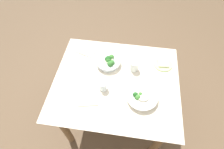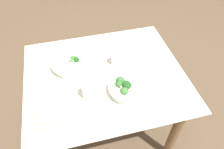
% 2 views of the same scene
% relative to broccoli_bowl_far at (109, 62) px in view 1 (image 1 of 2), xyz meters
% --- Properties ---
extents(ground_plane, '(6.00, 6.00, 0.00)m').
position_rel_broccoli_bowl_far_xyz_m(ground_plane, '(0.10, -0.18, -0.79)').
color(ground_plane, brown).
extents(dining_table, '(1.12, 0.95, 0.76)m').
position_rel_broccoli_bowl_far_xyz_m(dining_table, '(0.10, -0.18, -0.17)').
color(dining_table, beige).
rests_on(dining_table, ground_plane).
extents(broccoli_bowl_far, '(0.23, 0.23, 0.10)m').
position_rel_broccoli_bowl_far_xyz_m(broccoli_bowl_far, '(0.00, 0.00, 0.00)').
color(broccoli_bowl_far, white).
rests_on(broccoli_bowl_far, dining_table).
extents(broccoli_bowl_near, '(0.26, 0.26, 0.08)m').
position_rel_broccoli_bowl_far_xyz_m(broccoli_bowl_near, '(0.33, -0.33, -0.01)').
color(broccoli_bowl_near, white).
rests_on(broccoli_bowl_near, dining_table).
extents(bread_side_plate, '(0.18, 0.18, 0.03)m').
position_rel_broccoli_bowl_far_xyz_m(bread_side_plate, '(0.52, 0.07, -0.03)').
color(bread_side_plate, '#B7D684').
rests_on(bread_side_plate, dining_table).
extents(water_glass_center, '(0.07, 0.07, 0.09)m').
position_rel_broccoli_bowl_far_xyz_m(water_glass_center, '(-0.00, -0.28, 0.01)').
color(water_glass_center, silver).
rests_on(water_glass_center, dining_table).
extents(water_glass_side, '(0.08, 0.08, 0.10)m').
position_rel_broccoli_bowl_far_xyz_m(water_glass_side, '(0.24, -0.03, 0.01)').
color(water_glass_side, silver).
rests_on(water_glass_side, dining_table).
extents(fork_by_far_bowl, '(0.02, 0.10, 0.00)m').
position_rel_broccoli_bowl_far_xyz_m(fork_by_far_bowl, '(-0.23, -0.47, -0.04)').
color(fork_by_far_bowl, '#B7B7BC').
rests_on(fork_by_far_bowl, dining_table).
extents(fork_by_near_bowl, '(0.05, 0.09, 0.00)m').
position_rel_broccoli_bowl_far_xyz_m(fork_by_near_bowl, '(-0.28, -0.33, -0.04)').
color(fork_by_near_bowl, '#B7B7BC').
rests_on(fork_by_near_bowl, dining_table).
extents(table_knife_left, '(0.21, 0.05, 0.00)m').
position_rel_broccoli_bowl_far_xyz_m(table_knife_left, '(0.36, 0.17, -0.04)').
color(table_knife_left, '#B7B7BC').
rests_on(table_knife_left, dining_table).
extents(table_knife_right, '(0.20, 0.01, 0.00)m').
position_rel_broccoli_bowl_far_xyz_m(table_knife_right, '(-0.03, 0.18, -0.04)').
color(table_knife_right, '#B7B7BC').
rests_on(table_knife_right, dining_table).
extents(napkin_folded_upper, '(0.20, 0.16, 0.01)m').
position_rel_broccoli_bowl_far_xyz_m(napkin_folded_upper, '(-0.11, -0.40, -0.04)').
color(napkin_folded_upper, '#B1A997').
rests_on(napkin_folded_upper, dining_table).
extents(napkin_folded_lower, '(0.22, 0.20, 0.01)m').
position_rel_broccoli_bowl_far_xyz_m(napkin_folded_lower, '(-0.25, 0.15, -0.04)').
color(napkin_folded_lower, '#B1A997').
rests_on(napkin_folded_lower, dining_table).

